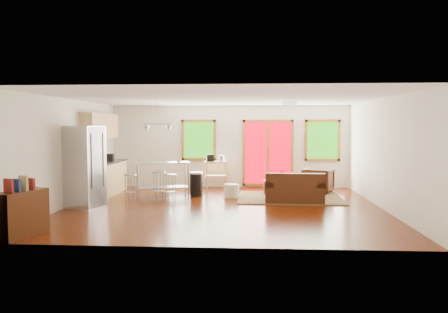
# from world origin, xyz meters

# --- Properties ---
(floor) EXTENTS (7.50, 7.00, 0.02)m
(floor) POSITION_xyz_m (0.00, 0.00, -0.01)
(floor) COLOR #330E01
(floor) RESTS_ON ground
(ceiling) EXTENTS (7.50, 7.00, 0.02)m
(ceiling) POSITION_xyz_m (0.00, 0.00, 2.61)
(ceiling) COLOR white
(ceiling) RESTS_ON ground
(back_wall) EXTENTS (7.50, 0.02, 2.60)m
(back_wall) POSITION_xyz_m (0.00, 3.51, 1.30)
(back_wall) COLOR silver
(back_wall) RESTS_ON ground
(left_wall) EXTENTS (0.02, 7.00, 2.60)m
(left_wall) POSITION_xyz_m (-3.76, 0.00, 1.30)
(left_wall) COLOR silver
(left_wall) RESTS_ON ground
(right_wall) EXTENTS (0.02, 7.00, 2.60)m
(right_wall) POSITION_xyz_m (3.76, 0.00, 1.30)
(right_wall) COLOR silver
(right_wall) RESTS_ON ground
(front_wall) EXTENTS (7.50, 0.02, 2.60)m
(front_wall) POSITION_xyz_m (0.00, -3.51, 1.30)
(front_wall) COLOR silver
(front_wall) RESTS_ON ground
(window_left) EXTENTS (1.10, 0.05, 1.30)m
(window_left) POSITION_xyz_m (-1.00, 3.46, 1.50)
(window_left) COLOR #17510A
(window_left) RESTS_ON back_wall
(french_doors) EXTENTS (1.60, 0.05, 2.10)m
(french_doors) POSITION_xyz_m (1.20, 3.46, 1.10)
(french_doors) COLOR #A7000F
(french_doors) RESTS_ON back_wall
(window_right) EXTENTS (1.10, 0.05, 1.30)m
(window_right) POSITION_xyz_m (2.90, 3.46, 1.50)
(window_right) COLOR #17510A
(window_right) RESTS_ON back_wall
(rug) EXTENTS (2.77, 2.15, 0.03)m
(rug) POSITION_xyz_m (1.71, 1.39, 0.01)
(rug) COLOR #436137
(rug) RESTS_ON floor
(loveseat) EXTENTS (1.49, 0.88, 0.78)m
(loveseat) POSITION_xyz_m (1.76, 0.74, 0.31)
(loveseat) COLOR black
(loveseat) RESTS_ON floor
(coffee_table) EXTENTS (1.00, 0.70, 0.37)m
(coffee_table) POSITION_xyz_m (2.03, 1.99, 0.32)
(coffee_table) COLOR #331809
(coffee_table) RESTS_ON floor
(armchair) EXTENTS (1.01, 0.98, 0.80)m
(armchair) POSITION_xyz_m (2.61, 2.36, 0.40)
(armchair) COLOR black
(armchair) RESTS_ON floor
(ottoman) EXTENTS (0.59, 0.59, 0.39)m
(ottoman) POSITION_xyz_m (1.33, 2.18, 0.20)
(ottoman) COLOR black
(ottoman) RESTS_ON floor
(pouf) EXTENTS (0.49, 0.49, 0.36)m
(pouf) POSITION_xyz_m (0.14, 1.49, 0.18)
(pouf) COLOR white
(pouf) RESTS_ON floor
(vase) EXTENTS (0.24, 0.24, 0.32)m
(vase) POSITION_xyz_m (1.54, 1.84, 0.52)
(vase) COLOR silver
(vase) RESTS_ON coffee_table
(book) EXTENTS (0.19, 0.03, 0.26)m
(book) POSITION_xyz_m (2.20, 1.92, 0.53)
(book) COLOR maroon
(book) RESTS_ON coffee_table
(cabinets) EXTENTS (0.64, 2.24, 2.30)m
(cabinets) POSITION_xyz_m (-3.49, 1.70, 0.93)
(cabinets) COLOR tan
(cabinets) RESTS_ON floor
(refrigerator) EXTENTS (0.94, 0.93, 1.95)m
(refrigerator) POSITION_xyz_m (-3.34, -0.16, 0.97)
(refrigerator) COLOR #B7BABC
(refrigerator) RESTS_ON floor
(island) EXTENTS (1.61, 1.05, 0.95)m
(island) POSITION_xyz_m (-1.77, 1.51, 0.65)
(island) COLOR #B7BABC
(island) RESTS_ON floor
(cup) EXTENTS (0.16, 0.14, 0.14)m
(cup) POSITION_xyz_m (-1.31, 1.47, 1.02)
(cup) COLOR white
(cup) RESTS_ON island
(bar_stool_a) EXTENTS (0.42, 0.42, 0.69)m
(bar_stool_a) POSITION_xyz_m (-2.50, 0.83, 0.52)
(bar_stool_a) COLOR #B7BABC
(bar_stool_a) RESTS_ON floor
(bar_stool_b) EXTENTS (0.42, 0.42, 0.76)m
(bar_stool_b) POSITION_xyz_m (-1.76, 0.96, 0.56)
(bar_stool_b) COLOR #B7BABC
(bar_stool_b) RESTS_ON floor
(bar_stool_c) EXTENTS (0.38, 0.38, 0.67)m
(bar_stool_c) POSITION_xyz_m (-1.45, 1.00, 0.50)
(bar_stool_c) COLOR #B7BABC
(bar_stool_c) RESTS_ON floor
(trash_can) EXTENTS (0.42, 0.42, 0.67)m
(trash_can) POSITION_xyz_m (-0.85, 1.61, 0.34)
(trash_can) COLOR black
(trash_can) RESTS_ON floor
(kitchen_cart) EXTENTS (0.76, 0.56, 1.07)m
(kitchen_cart) POSITION_xyz_m (-0.45, 3.14, 0.73)
(kitchen_cart) COLOR tan
(kitchen_cart) RESTS_ON floor
(bookshelf) EXTENTS (0.64, 0.99, 1.09)m
(bookshelf) POSITION_xyz_m (-3.35, -3.02, 0.43)
(bookshelf) COLOR #331809
(bookshelf) RESTS_ON floor
(ceiling_flush) EXTENTS (0.35, 0.35, 0.12)m
(ceiling_flush) POSITION_xyz_m (1.60, 0.60, 2.53)
(ceiling_flush) COLOR white
(ceiling_flush) RESTS_ON ceiling
(pendant_light) EXTENTS (0.80, 0.18, 0.79)m
(pendant_light) POSITION_xyz_m (-1.90, 1.50, 1.90)
(pendant_light) COLOR gray
(pendant_light) RESTS_ON ceiling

